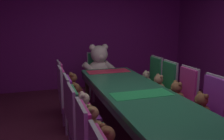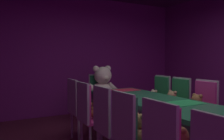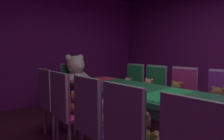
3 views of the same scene
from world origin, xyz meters
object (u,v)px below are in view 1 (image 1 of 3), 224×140
at_px(teddy_left_4, 76,93).
at_px(chair_right_4, 166,84).
at_px(teddy_left_2, 93,120).
at_px(chair_left_3, 73,105).
at_px(chair_left_2, 79,121).
at_px(chair_right_5, 153,77).
at_px(chair_left_5, 64,84).
at_px(chair_left_4, 66,93).
at_px(teddy_right_2, 200,107).
at_px(teddy_right_4, 158,85).
at_px(teddy_right_5, 146,79).
at_px(throne_chair, 97,70).
at_px(teddy_left_5, 73,83).
at_px(chair_right_2, 210,106).
at_px(teddy_left_3, 84,105).
at_px(teddy_right_3, 176,94).
at_px(king_teddy_bear, 99,64).
at_px(chair_right_3, 184,93).
at_px(banquet_table, 141,101).

relative_size(teddy_left_4, chair_right_4, 0.30).
xyz_separation_m(teddy_left_2, chair_left_3, (-0.13, 0.50, 0.01)).
xyz_separation_m(chair_left_2, chair_right_5, (1.68, 1.57, 0.00)).
distance_m(teddy_left_2, chair_left_5, 1.59).
relative_size(chair_left_4, teddy_right_2, 2.85).
xyz_separation_m(chair_left_5, teddy_right_4, (1.48, -0.54, -0.00)).
distance_m(teddy_right_5, throne_chair, 1.15).
height_order(chair_left_4, throne_chair, same).
xyz_separation_m(teddy_left_5, throne_chair, (0.66, 0.89, 0.00)).
relative_size(chair_right_2, chair_right_4, 1.00).
bearing_deg(teddy_right_2, teddy_left_3, -22.29).
distance_m(teddy_right_3, teddy_right_5, 1.04).
xyz_separation_m(chair_left_5, king_teddy_bear, (0.81, 0.72, 0.16)).
relative_size(teddy_left_5, chair_right_2, 0.34).
distance_m(teddy_right_2, chair_right_4, 1.11).
height_order(chair_right_2, throne_chair, same).
bearing_deg(teddy_right_4, teddy_left_4, -0.57).
xyz_separation_m(chair_right_2, chair_right_3, (0.02, 0.58, 0.00)).
distance_m(chair_left_3, chair_right_3, 1.65).
distance_m(teddy_left_5, chair_right_5, 1.51).
bearing_deg(teddy_right_3, chair_left_4, -19.42).
xyz_separation_m(chair_left_4, throne_chair, (0.84, 1.41, 0.00)).
relative_size(chair_left_4, teddy_left_5, 2.90).
height_order(chair_right_5, throne_chair, same).
bearing_deg(king_teddy_bear, chair_left_2, -19.95).
xyz_separation_m(throne_chair, king_teddy_bear, (0.00, -0.17, 0.16)).
bearing_deg(chair_left_4, teddy_left_3, -74.16).
bearing_deg(king_teddy_bear, chair_left_3, -24.57).
height_order(chair_right_2, teddy_right_2, chair_right_2).
xyz_separation_m(chair_right_3, throne_chair, (-0.83, 1.95, 0.00)).
distance_m(chair_left_2, throne_chair, 2.62).
relative_size(teddy_right_2, king_teddy_bear, 0.46).
distance_m(chair_left_3, teddy_right_5, 1.87).
relative_size(chair_left_5, chair_right_2, 1.00).
bearing_deg(teddy_right_3, chair_left_3, 1.08).
relative_size(banquet_table, teddy_left_5, 9.94).
distance_m(banquet_table, chair_left_3, 0.87).
relative_size(chair_left_2, teddy_right_2, 2.85).
bearing_deg(chair_left_2, chair_right_3, 17.66).
bearing_deg(chair_right_3, throne_chair, -66.97).
distance_m(chair_right_3, chair_right_5, 1.04).
relative_size(banquet_table, throne_chair, 3.43).
bearing_deg(chair_right_3, chair_left_2, 17.66).
bearing_deg(chair_right_3, chair_left_5, -32.92).
distance_m(chair_left_2, teddy_left_5, 1.60).
xyz_separation_m(teddy_left_3, throne_chair, (0.68, 1.98, 0.01)).
xyz_separation_m(chair_left_3, teddy_right_5, (1.53, 1.07, -0.02)).
xyz_separation_m(chair_left_5, chair_right_4, (1.63, -0.54, 0.00)).
height_order(chair_right_2, teddy_right_4, chair_right_2).
height_order(chair_left_5, teddy_right_2, chair_left_5).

